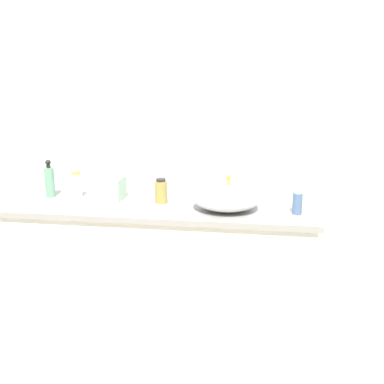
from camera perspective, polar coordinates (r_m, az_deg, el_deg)
bathroom_wall_rear at (r=2.47m, az=-3.58°, el=9.73°), size 6.00×0.06×2.60m
vanity_counter at (r=2.42m, az=-4.26°, el=-11.67°), size 1.65×0.51×0.88m
wall_mirror_panel at (r=2.42m, az=-3.39°, el=13.57°), size 1.47×0.01×1.18m
sink_basin at (r=2.15m, az=4.69°, el=-0.86°), size 0.35×0.32×0.12m
faucet at (r=2.32m, az=4.99°, el=0.90°), size 0.03×0.13×0.14m
soap_dispenser at (r=2.52m, az=-18.93°, el=1.47°), size 0.05×0.05×0.22m
lotion_bottle at (r=2.27m, az=-4.26°, el=0.10°), size 0.07×0.07×0.13m
perfume_bottle at (r=2.46m, az=-15.56°, el=0.92°), size 0.06×0.06×0.15m
spray_can at (r=2.13m, az=14.26°, el=-1.32°), size 0.05×0.05×0.13m
tissue_box at (r=2.38m, az=-10.87°, el=0.67°), size 0.13×0.13×0.16m
candle_jar at (r=2.33m, az=-7.62°, el=-0.83°), size 0.06×0.06×0.03m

